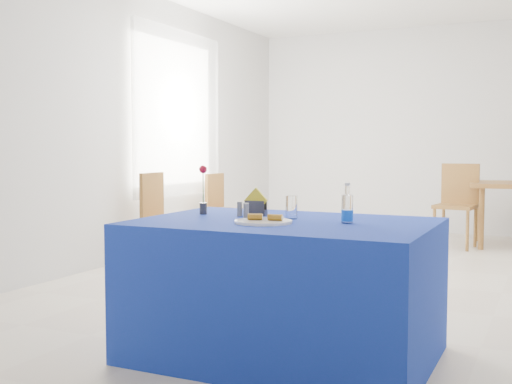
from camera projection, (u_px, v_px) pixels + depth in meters
floor at (366, 281)px, 5.60m from camera, size 7.00×7.00×0.00m
room_shell at (369, 79)px, 5.48m from camera, size 7.00×7.00×7.00m
window_pane at (174, 113)px, 7.26m from camera, size 0.04×1.50×1.60m
curtain at (180, 113)px, 7.23m from camera, size 0.04×1.75×1.85m
plate at (263, 222)px, 3.42m from camera, size 0.31×0.31×0.01m
drinking_glass at (291, 207)px, 3.63m from camera, size 0.07×0.07×0.13m
salt_shaker at (240, 209)px, 3.76m from camera, size 0.03×0.03×0.08m
pepper_shaker at (246, 210)px, 3.67m from camera, size 0.03×0.03×0.08m
blue_table at (284, 289)px, 3.56m from camera, size 1.60×1.10×0.76m
water_bottle at (347, 210)px, 3.43m from camera, size 0.07×0.07×0.21m
napkin_holder at (256, 207)px, 3.79m from camera, size 0.15×0.06×0.17m
rose_vase at (203, 191)px, 3.87m from camera, size 0.05×0.05×0.30m
chair_bg_left at (458, 199)px, 7.47m from camera, size 0.48×0.48×0.97m
chair_win_a at (161, 211)px, 6.41m from camera, size 0.43×0.43×0.91m
chair_win_b at (222, 204)px, 7.60m from camera, size 0.40×0.40×0.85m
banana_pieces at (265, 217)px, 3.42m from camera, size 0.20×0.07×0.03m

